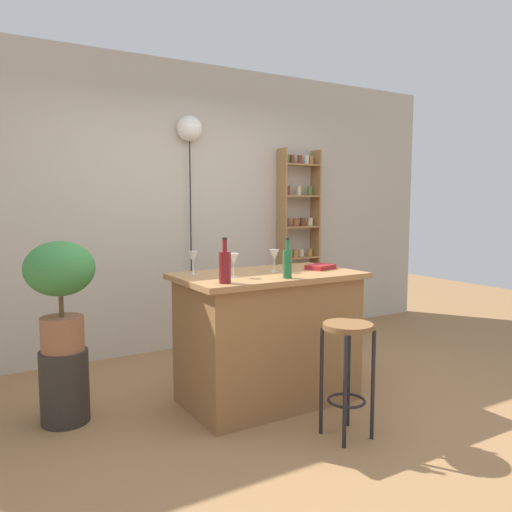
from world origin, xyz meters
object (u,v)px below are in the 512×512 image
cookbook (320,267)px  bar_stool (347,354)px  bottle_spirits_clear (225,266)px  potted_plant (60,282)px  pendant_globe_light (189,131)px  wine_glass_right (233,260)px  wine_glass_center (193,258)px  wine_glass_left (274,256)px  plant_stool (65,386)px  spice_shelf (299,241)px  bottle_wine_red (287,263)px

cookbook → bar_stool: bearing=-132.7°
bottle_spirits_clear → potted_plant: bearing=144.9°
potted_plant → pendant_globe_light: size_ratio=0.32×
wine_glass_right → wine_glass_center: bearing=124.1°
wine_glass_left → wine_glass_center: bearing=162.2°
wine_glass_center → bar_stool: bearing=-58.4°
plant_stool → wine_glass_right: 1.39m
plant_stool → pendant_globe_light: bearing=39.2°
spice_shelf → bottle_wine_red: 2.23m
potted_plant → wine_glass_right: size_ratio=4.40×
bar_stool → cookbook: (0.35, 0.72, 0.44)m
potted_plant → cookbook: (1.81, -0.40, 0.03)m
bar_stool → bottle_spirits_clear: (-0.58, 0.50, 0.53)m
spice_shelf → wine_glass_left: (-1.27, -1.46, 0.04)m
spice_shelf → bottle_wine_red: spice_shelf is taller
plant_stool → wine_glass_left: 1.68m
plant_stool → cookbook: (1.81, -0.40, 0.72)m
bottle_spirits_clear → wine_glass_right: bearing=49.5°
bottle_wine_red → wine_glass_center: size_ratio=1.66×
wine_glass_right → cookbook: bearing=1.7°
bottle_wine_red → pendant_globe_light: size_ratio=0.12×
bar_stool → bottle_wine_red: (-0.12, 0.48, 0.52)m
potted_plant → wine_glass_right: potted_plant is taller
spice_shelf → wine_glass_right: (-1.66, -1.54, 0.04)m
cookbook → pendant_globe_light: pendant_globe_light is taller
plant_stool → wine_glass_left: bearing=-13.2°
cookbook → wine_glass_right: bearing=164.9°
spice_shelf → wine_glass_center: (-1.84, -1.28, 0.04)m
plant_stool → wine_glass_center: bearing=-10.1°
plant_stool → bottle_wine_red: (1.33, -0.64, 0.81)m
cookbook → spice_shelf: bearing=42.8°
bar_stool → pendant_globe_light: size_ratio=0.31×
cookbook → bottle_spirits_clear: bearing=176.5°
spice_shelf → bottle_wine_red: (-1.37, -1.77, 0.03)m
spice_shelf → wine_glass_center: spice_shelf is taller
spice_shelf → cookbook: spice_shelf is taller
plant_stool → wine_glass_center: (0.87, -0.15, 0.82)m
plant_stool → wine_glass_left: size_ratio=2.96×
wine_glass_right → pendant_globe_light: bearing=76.3°
bottle_wine_red → cookbook: (0.48, 0.25, -0.08)m
wine_glass_center → cookbook: (0.94, -0.24, -0.10)m
wine_glass_left → spice_shelf: bearing=48.9°
wine_glass_left → bar_stool: bearing=-87.8°
spice_shelf → pendant_globe_light: (-1.27, 0.05, 1.12)m
pendant_globe_light → spice_shelf: bearing=-2.1°
spice_shelf → cookbook: 1.76m
potted_plant → wine_glass_center: size_ratio=4.40×
wine_glass_right → pendant_globe_light: size_ratio=0.07×
spice_shelf → pendant_globe_light: bearing=177.9°
spice_shelf → wine_glass_left: spice_shelf is taller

